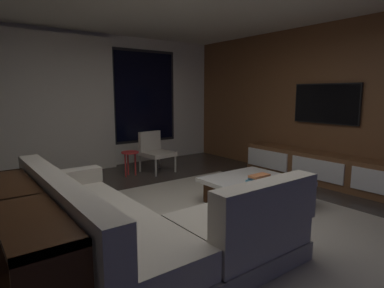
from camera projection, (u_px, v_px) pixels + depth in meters
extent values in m
plane|color=#332B26|center=(198.00, 226.00, 3.74)|extent=(9.20, 9.20, 0.00)
cube|color=silver|center=(85.00, 102.00, 6.42)|extent=(6.60, 0.12, 2.70)
cube|color=black|center=(145.00, 97.00, 7.13)|extent=(1.52, 0.02, 2.02)
cube|color=black|center=(145.00, 97.00, 7.11)|extent=(1.40, 0.03, 1.90)
cube|color=beige|center=(59.00, 106.00, 5.96)|extent=(2.10, 0.12, 2.60)
cube|color=brown|center=(343.00, 104.00, 5.35)|extent=(0.12, 7.80, 2.70)
cube|color=#ADA391|center=(226.00, 221.00, 3.87)|extent=(3.20, 3.80, 0.01)
cube|color=#A49C8C|center=(101.00, 247.00, 3.04)|extent=(0.90, 2.50, 0.18)
cube|color=beige|center=(100.00, 226.00, 3.01)|extent=(0.86, 2.42, 0.24)
cube|color=beige|center=(59.00, 200.00, 2.75)|extent=(0.20, 2.50, 0.40)
cube|color=beige|center=(63.00, 178.00, 3.88)|extent=(0.90, 0.20, 0.18)
cube|color=#A49C8C|center=(235.00, 249.00, 2.99)|extent=(1.10, 0.90, 0.18)
cube|color=beige|center=(236.00, 228.00, 2.96)|extent=(1.07, 0.86, 0.24)
cube|color=beige|center=(267.00, 205.00, 2.63)|extent=(1.10, 0.20, 0.40)
cube|color=beige|center=(56.00, 188.00, 3.26)|extent=(0.10, 0.36, 0.36)
cube|color=#B2A893|center=(85.00, 212.00, 2.59)|extent=(0.10, 0.36, 0.36)
cube|color=#391E0E|center=(255.00, 195.00, 4.42)|extent=(1.00, 1.00, 0.30)
cube|color=white|center=(255.00, 182.00, 4.39)|extent=(1.16, 1.16, 0.06)
cube|color=tan|center=(258.00, 183.00, 4.21)|extent=(0.26, 0.15, 0.02)
cube|color=#4F92B0|center=(258.00, 181.00, 4.20)|extent=(0.29, 0.19, 0.03)
cube|color=teal|center=(259.00, 178.00, 4.20)|extent=(0.26, 0.17, 0.03)
cube|color=#D87B46|center=(259.00, 176.00, 4.19)|extent=(0.28, 0.14, 0.03)
cylinder|color=#B2ADA0|center=(175.00, 163.00, 6.27)|extent=(0.04, 0.04, 0.36)
cylinder|color=#B2ADA0|center=(156.00, 167.00, 5.93)|extent=(0.04, 0.04, 0.36)
cylinder|color=#B2ADA0|center=(159.00, 159.00, 6.62)|extent=(0.04, 0.04, 0.36)
cylinder|color=#B2ADA0|center=(140.00, 163.00, 6.29)|extent=(0.04, 0.04, 0.36)
cube|color=beige|center=(157.00, 154.00, 6.25)|extent=(0.61, 0.63, 0.08)
cube|color=beige|center=(150.00, 141.00, 6.38)|extent=(0.49, 0.14, 0.38)
cylinder|color=red|center=(125.00, 165.00, 5.90)|extent=(0.03, 0.03, 0.46)
cylinder|color=red|center=(135.00, 163.00, 6.02)|extent=(0.03, 0.03, 0.46)
cylinder|color=red|center=(128.00, 163.00, 6.04)|extent=(0.03, 0.03, 0.46)
cylinder|color=red|center=(130.00, 152.00, 5.92)|extent=(0.32, 0.32, 0.02)
cube|color=brown|center=(324.00, 169.00, 5.43)|extent=(0.44, 3.10, 0.52)
cube|color=white|center=(316.00, 169.00, 5.29)|extent=(0.02, 0.93, 0.33)
cube|color=white|center=(267.00, 159.00, 6.12)|extent=(0.02, 0.93, 0.33)
cube|color=black|center=(375.00, 189.00, 4.76)|extent=(0.33, 0.68, 0.19)
cube|color=slate|center=(381.00, 192.00, 4.69)|extent=(0.03, 0.04, 0.17)
cube|color=#56A2AD|center=(369.00, 189.00, 4.83)|extent=(0.03, 0.04, 0.16)
cube|color=#6DCCD5|center=(358.00, 186.00, 4.96)|extent=(0.03, 0.04, 0.18)
cube|color=black|center=(326.00, 104.00, 5.48)|extent=(0.04, 1.18, 0.68)
cube|color=black|center=(326.00, 104.00, 5.48)|extent=(0.05, 1.14, 0.64)
cube|color=#391E0E|center=(18.00, 200.00, 2.47)|extent=(0.40, 2.10, 0.04)
cube|color=#391E0E|center=(24.00, 270.00, 2.56)|extent=(0.38, 2.04, 0.03)
cube|color=#391E0E|center=(3.00, 206.00, 3.33)|extent=(0.40, 0.04, 0.74)
cube|color=#391E0E|center=(22.00, 243.00, 2.52)|extent=(0.38, 0.03, 0.74)
cube|color=silver|center=(37.00, 284.00, 2.13)|extent=(0.18, 0.04, 0.24)
cube|color=silver|center=(31.00, 274.00, 2.26)|extent=(0.18, 0.04, 0.22)
cube|color=silver|center=(26.00, 265.00, 2.40)|extent=(0.18, 0.04, 0.22)
cube|color=silver|center=(23.00, 252.00, 2.54)|extent=(0.18, 0.04, 0.26)
cube|color=silver|center=(18.00, 247.00, 2.67)|extent=(0.18, 0.04, 0.23)
cube|color=silver|center=(15.00, 237.00, 2.80)|extent=(0.18, 0.04, 0.27)
cube|color=silver|center=(13.00, 231.00, 2.95)|extent=(0.18, 0.04, 0.24)
cube|color=silver|center=(8.00, 225.00, 3.07)|extent=(0.18, 0.04, 0.26)
cube|color=silver|center=(6.00, 220.00, 3.21)|extent=(0.18, 0.04, 0.23)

